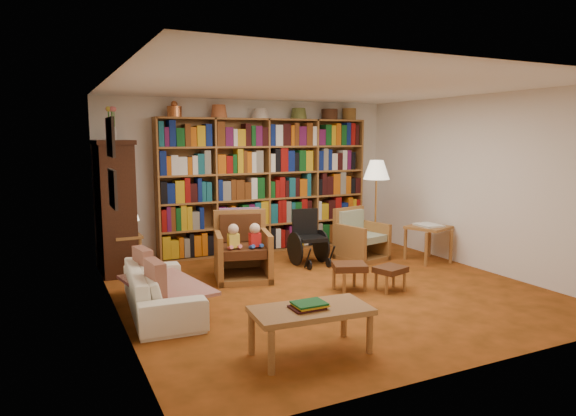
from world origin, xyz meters
TOP-DOWN VIEW (x-y plane):
  - floor at (0.00, 0.00)m, footprint 5.00×5.00m
  - ceiling at (0.00, 0.00)m, footprint 5.00×5.00m
  - wall_back at (0.00, 2.50)m, footprint 5.00×0.00m
  - wall_front at (0.00, -2.50)m, footprint 5.00×0.00m
  - wall_left at (-2.50, 0.00)m, footprint 0.00×5.00m
  - wall_right at (2.50, 0.00)m, footprint 0.00×5.00m
  - bookshelf at (0.20, 2.33)m, footprint 3.60×0.30m
  - curio_cabinet at (-2.25, 2.00)m, footprint 0.50×0.95m
  - framed_pictures at (-2.48, 0.30)m, footprint 0.03×0.52m
  - sofa at (-2.05, 0.04)m, footprint 1.74×0.78m
  - sofa_throw at (-2.00, 0.04)m, footprint 0.89×1.38m
  - cushion_left at (-2.18, 0.39)m, footprint 0.18×0.39m
  - cushion_right at (-2.18, -0.31)m, footprint 0.16×0.40m
  - side_table_lamp at (-2.15, 1.72)m, footprint 0.38×0.38m
  - table_lamp at (-2.15, 1.72)m, footprint 0.34×0.34m
  - armchair_leather at (-0.79, 0.95)m, footprint 0.90×0.92m
  - armchair_sage at (1.28, 1.19)m, footprint 0.79×0.80m
  - wheelchair at (0.40, 1.22)m, footprint 0.47×0.66m
  - floor_lamp at (1.56, 1.15)m, footprint 0.41×0.41m
  - side_table_papers at (2.12, 0.55)m, footprint 0.72×0.72m
  - footstool_a at (0.22, -0.21)m, footprint 0.50×0.47m
  - footstool_b at (0.67, -0.44)m, footprint 0.43×0.40m
  - coffee_table at (-1.11, -1.66)m, footprint 1.08×0.60m

SIDE VIEW (x-z plane):
  - floor at x=0.00m, z-range 0.00..0.00m
  - sofa at x=-2.05m, z-range 0.00..0.50m
  - footstool_b at x=0.67m, z-range 0.10..0.40m
  - footstool_a at x=0.22m, z-range 0.11..0.45m
  - sofa_throw at x=-2.00m, z-range 0.28..0.32m
  - armchair_sage at x=1.28m, z-range -0.09..0.70m
  - coffee_table at x=-1.11m, z-range 0.13..0.61m
  - wheelchair at x=0.40m, z-range -0.04..0.79m
  - armchair_leather at x=-0.79m, z-range -0.08..0.84m
  - side_table_lamp at x=-2.15m, z-range 0.12..0.69m
  - cushion_left at x=-2.18m, z-range 0.26..0.64m
  - cushion_right at x=-2.18m, z-range 0.26..0.64m
  - side_table_papers at x=2.12m, z-range 0.18..0.76m
  - table_lamp at x=-2.15m, z-range 0.65..1.12m
  - curio_cabinet at x=-2.25m, z-range -0.25..2.15m
  - bookshelf at x=0.20m, z-range -0.04..2.38m
  - wall_back at x=0.00m, z-range -1.25..3.75m
  - wall_front at x=0.00m, z-range -1.25..3.75m
  - wall_left at x=-2.50m, z-range -1.25..3.75m
  - wall_right at x=2.50m, z-range -1.25..3.75m
  - floor_lamp at x=1.56m, z-range 0.56..2.10m
  - framed_pictures at x=-2.48m, z-range 1.14..2.11m
  - ceiling at x=0.00m, z-range 2.50..2.50m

